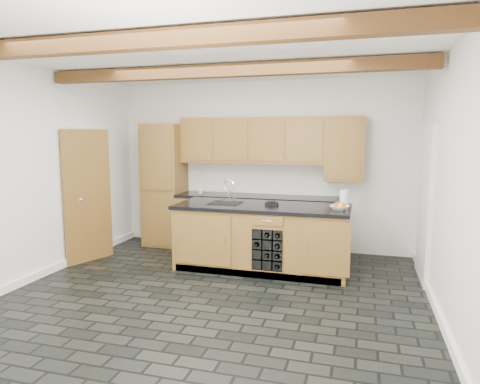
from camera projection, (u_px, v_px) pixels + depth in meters
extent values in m
plane|color=black|center=(211.00, 299.00, 5.04)|extent=(5.00, 5.00, 0.00)
plane|color=white|center=(261.00, 166.00, 7.23)|extent=(5.00, 0.00, 5.00)
plane|color=white|center=(29.00, 175.00, 5.54)|extent=(0.00, 5.00, 5.00)
plane|color=white|center=(451.00, 188.00, 4.16)|extent=(0.00, 5.00, 5.00)
plane|color=white|center=(209.00, 54.00, 4.67)|extent=(5.00, 5.00, 0.00)
cube|color=#523015|center=(159.00, 40.00, 3.54)|extent=(4.90, 0.15, 0.15)
cube|color=#523015|center=(226.00, 71.00, 5.25)|extent=(4.90, 0.15, 0.15)
cube|color=white|center=(37.00, 276.00, 5.72)|extent=(0.04, 5.00, 0.10)
cube|color=white|center=(441.00, 320.00, 4.35)|extent=(0.04, 5.00, 0.10)
cube|color=white|center=(93.00, 192.00, 6.82)|extent=(0.06, 0.94, 2.04)
cube|color=olive|center=(88.00, 196.00, 6.45)|extent=(0.31, 0.77, 2.00)
cube|color=white|center=(425.00, 203.00, 5.65)|extent=(0.06, 0.98, 2.04)
cube|color=black|center=(427.00, 205.00, 5.64)|extent=(0.02, 0.86, 1.96)
cube|color=olive|center=(165.00, 185.00, 7.45)|extent=(0.65, 0.60, 2.10)
cube|color=olive|center=(255.00, 225.00, 7.08)|extent=(2.60, 0.60, 0.88)
cube|color=black|center=(255.00, 197.00, 7.02)|extent=(2.64, 0.62, 0.05)
cube|color=white|center=(260.00, 178.00, 7.26)|extent=(2.60, 0.02, 0.52)
cube|color=olive|center=(251.00, 141.00, 7.04)|extent=(2.40, 0.35, 0.75)
cube|color=olive|center=(345.00, 149.00, 6.65)|extent=(0.60, 0.35, 1.00)
cube|color=olive|center=(262.00, 239.00, 6.13)|extent=(2.40, 0.90, 0.88)
cube|color=black|center=(262.00, 207.00, 6.07)|extent=(2.46, 0.96, 0.05)
cube|color=olive|center=(203.00, 240.00, 5.89)|extent=(0.80, 0.02, 0.70)
cube|color=olive|center=(326.00, 249.00, 5.43)|extent=(0.60, 0.02, 0.70)
cube|color=black|center=(269.00, 248.00, 5.80)|extent=(0.42, 0.30, 0.56)
cylinder|color=black|center=(259.00, 243.00, 5.79)|extent=(0.07, 0.26, 0.07)
cylinder|color=black|center=(269.00, 253.00, 5.77)|extent=(0.07, 0.26, 0.07)
cylinder|color=black|center=(279.00, 234.00, 5.69)|extent=(0.07, 0.26, 0.07)
cylinder|color=black|center=(279.00, 264.00, 5.75)|extent=(0.07, 0.26, 0.07)
cylinder|color=black|center=(279.00, 244.00, 5.71)|extent=(0.07, 0.26, 0.07)
cylinder|color=black|center=(269.00, 233.00, 5.73)|extent=(0.07, 0.26, 0.07)
cylinder|color=black|center=(279.00, 254.00, 5.73)|extent=(0.07, 0.26, 0.07)
cube|color=black|center=(225.00, 204.00, 6.22)|extent=(0.45, 0.40, 0.02)
cylinder|color=silver|center=(229.00, 195.00, 6.38)|extent=(0.02, 0.02, 0.20)
torus|color=silver|center=(229.00, 186.00, 6.36)|extent=(0.18, 0.02, 0.18)
cylinder|color=silver|center=(224.00, 199.00, 6.41)|extent=(0.02, 0.02, 0.08)
cylinder|color=silver|center=(234.00, 199.00, 6.37)|extent=(0.02, 0.02, 0.08)
cube|color=black|center=(272.00, 204.00, 6.06)|extent=(0.18, 0.11, 0.04)
cylinder|color=black|center=(272.00, 202.00, 6.05)|extent=(0.12, 0.12, 0.01)
imported|color=white|center=(339.00, 208.00, 5.67)|extent=(0.31, 0.31, 0.06)
sphere|color=#D0431B|center=(343.00, 205.00, 5.65)|extent=(0.07, 0.07, 0.07)
sphere|color=#FF9F16|center=(341.00, 205.00, 5.70)|extent=(0.07, 0.07, 0.07)
sphere|color=#518524|center=(337.00, 205.00, 5.70)|extent=(0.07, 0.07, 0.07)
sphere|color=red|center=(336.00, 205.00, 5.65)|extent=(0.07, 0.07, 0.07)
sphere|color=yellow|center=(340.00, 206.00, 5.61)|extent=(0.07, 0.07, 0.07)
cylinder|color=white|center=(344.00, 198.00, 5.98)|extent=(0.12, 0.12, 0.22)
imported|color=white|center=(201.00, 191.00, 7.25)|extent=(0.10, 0.10, 0.09)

